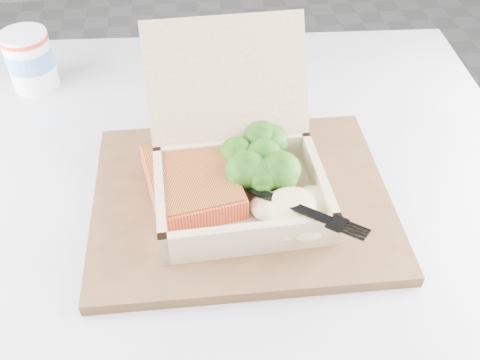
{
  "coord_description": "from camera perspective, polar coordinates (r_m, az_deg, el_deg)",
  "views": [
    {
      "loc": [
        0.11,
        -0.74,
        1.22
      ],
      "look_at": [
        0.17,
        -0.29,
        0.79
      ],
      "focal_mm": 40.0,
      "sensor_mm": 36.0,
      "label": 1
    }
  ],
  "objects": [
    {
      "name": "plastic_fork",
      "position": [
        0.59,
        3.6,
        -1.76
      ],
      "size": [
        0.12,
        0.12,
        0.02
      ],
      "rotation": [
        0.0,
        0.0,
        3.92
      ],
      "color": "black",
      "rests_on": "mashed_potatoes"
    },
    {
      "name": "floor",
      "position": [
        1.43,
        -8.47,
        -15.86
      ],
      "size": [
        4.0,
        4.0,
        0.0
      ],
      "primitive_type": "plane",
      "color": "gray",
      "rests_on": "ground"
    },
    {
      "name": "receipt",
      "position": [
        0.79,
        2.05,
        7.02
      ],
      "size": [
        0.1,
        0.16,
        0.0
      ],
      "primitive_type": "cube",
      "rotation": [
        0.0,
        0.0,
        -0.12
      ],
      "color": "silver",
      "rests_on": "cafe_table"
    },
    {
      "name": "paper_cup",
      "position": [
        0.89,
        -21.54,
        11.99
      ],
      "size": [
        0.07,
        0.07,
        0.09
      ],
      "color": "silver",
      "rests_on": "cafe_table"
    },
    {
      "name": "takeout_container",
      "position": [
        0.63,
        -0.4,
        2.37
      ],
      "size": [
        0.2,
        0.23,
        0.17
      ],
      "rotation": [
        0.0,
        0.0,
        0.03
      ],
      "color": "tan",
      "rests_on": "serving_tray"
    },
    {
      "name": "mashed_potatoes",
      "position": [
        0.59,
        5.57,
        -3.02
      ],
      "size": [
        0.1,
        0.09,
        0.03
      ],
      "primitive_type": "ellipsoid",
      "color": "#CCB584",
      "rests_on": "takeout_container"
    },
    {
      "name": "cafe_table",
      "position": [
        0.8,
        -2.61,
        -12.45
      ],
      "size": [
        0.91,
        0.91,
        0.75
      ],
      "rotation": [
        0.0,
        0.0,
        -0.07
      ],
      "color": "black",
      "rests_on": "floor"
    },
    {
      "name": "serving_tray",
      "position": [
        0.65,
        0.15,
        -2.03
      ],
      "size": [
        0.36,
        0.29,
        0.02
      ],
      "primitive_type": "cube",
      "rotation": [
        0.0,
        0.0,
        -0.02
      ],
      "color": "brown",
      "rests_on": "cafe_table"
    },
    {
      "name": "salmon_fillet",
      "position": [
        0.63,
        -5.18,
        -0.1
      ],
      "size": [
        0.12,
        0.15,
        0.03
      ],
      "primitive_type": "cube",
      "rotation": [
        0.0,
        0.0,
        0.17
      ],
      "color": "#EA522D",
      "rests_on": "takeout_container"
    },
    {
      "name": "broccoli_pile",
      "position": [
        0.64,
        2.51,
        2.06
      ],
      "size": [
        0.12,
        0.12,
        0.04
      ],
      "primitive_type": null,
      "color": "#3A751A",
      "rests_on": "takeout_container"
    }
  ]
}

